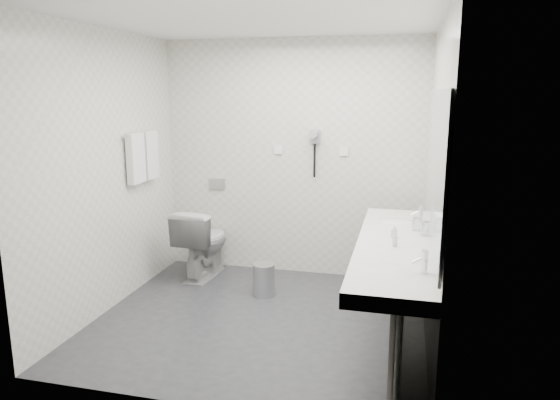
# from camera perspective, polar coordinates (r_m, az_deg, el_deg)

# --- Properties ---
(floor) EXTENTS (2.80, 2.80, 0.00)m
(floor) POSITION_cam_1_polar(r_m,az_deg,el_deg) (4.61, -2.32, -13.16)
(floor) COLOR #2C2C31
(floor) RESTS_ON ground
(ceiling) EXTENTS (2.80, 2.80, 0.00)m
(ceiling) POSITION_cam_1_polar(r_m,az_deg,el_deg) (4.21, -2.62, 19.35)
(ceiling) COLOR white
(ceiling) RESTS_ON wall_back
(wall_back) EXTENTS (2.80, 0.00, 2.80)m
(wall_back) POSITION_cam_1_polar(r_m,az_deg,el_deg) (5.48, 1.36, 4.55)
(wall_back) COLOR silver
(wall_back) RESTS_ON floor
(wall_front) EXTENTS (2.80, 0.00, 2.80)m
(wall_front) POSITION_cam_1_polar(r_m,az_deg,el_deg) (3.04, -9.34, -1.68)
(wall_front) COLOR silver
(wall_front) RESTS_ON floor
(wall_left) EXTENTS (0.00, 2.60, 2.60)m
(wall_left) POSITION_cam_1_polar(r_m,az_deg,el_deg) (4.82, -18.69, 2.88)
(wall_left) COLOR silver
(wall_left) RESTS_ON floor
(wall_right) EXTENTS (0.00, 2.60, 2.60)m
(wall_right) POSITION_cam_1_polar(r_m,az_deg,el_deg) (4.08, 16.80, 1.45)
(wall_right) COLOR silver
(wall_right) RESTS_ON floor
(vanity_counter) EXTENTS (0.55, 2.20, 0.10)m
(vanity_counter) POSITION_cam_1_polar(r_m,az_deg,el_deg) (3.98, 12.58, -5.24)
(vanity_counter) COLOR white
(vanity_counter) RESTS_ON floor
(vanity_panel) EXTENTS (0.03, 2.15, 0.75)m
(vanity_panel) POSITION_cam_1_polar(r_m,az_deg,el_deg) (4.12, 12.66, -10.91)
(vanity_panel) COLOR gray
(vanity_panel) RESTS_ON floor
(vanity_post_near) EXTENTS (0.06, 0.06, 0.75)m
(vanity_post_near) POSITION_cam_1_polar(r_m,az_deg,el_deg) (3.19, 12.73, -18.12)
(vanity_post_near) COLOR silver
(vanity_post_near) RESTS_ON floor
(vanity_post_far) EXTENTS (0.06, 0.06, 0.75)m
(vanity_post_far) POSITION_cam_1_polar(r_m,az_deg,el_deg) (5.10, 13.29, -6.44)
(vanity_post_far) COLOR silver
(vanity_post_far) RESTS_ON floor
(mirror) EXTENTS (0.02, 2.20, 1.05)m
(mirror) POSITION_cam_1_polar(r_m,az_deg,el_deg) (3.85, 16.89, 3.87)
(mirror) COLOR #B2BCC6
(mirror) RESTS_ON wall_right
(basin_near) EXTENTS (0.40, 0.31, 0.05)m
(basin_near) POSITION_cam_1_polar(r_m,az_deg,el_deg) (3.35, 12.31, -7.89)
(basin_near) COLOR white
(basin_near) RESTS_ON vanity_counter
(basin_far) EXTENTS (0.40, 0.31, 0.05)m
(basin_far) POSITION_cam_1_polar(r_m,az_deg,el_deg) (4.60, 12.81, -2.47)
(basin_far) COLOR white
(basin_far) RESTS_ON vanity_counter
(faucet_near) EXTENTS (0.04, 0.04, 0.15)m
(faucet_near) POSITION_cam_1_polar(r_m,az_deg,el_deg) (3.33, 15.75, -6.59)
(faucet_near) COLOR silver
(faucet_near) RESTS_ON vanity_counter
(faucet_far) EXTENTS (0.04, 0.04, 0.15)m
(faucet_far) POSITION_cam_1_polar(r_m,az_deg,el_deg) (4.58, 15.30, -1.50)
(faucet_far) COLOR silver
(faucet_far) RESTS_ON vanity_counter
(soap_bottle_a) EXTENTS (0.05, 0.05, 0.10)m
(soap_bottle_a) POSITION_cam_1_polar(r_m,az_deg,el_deg) (4.07, 12.59, -3.42)
(soap_bottle_a) COLOR beige
(soap_bottle_a) RESTS_ON vanity_counter
(soap_bottle_c) EXTENTS (0.05, 0.05, 0.11)m
(soap_bottle_c) POSITION_cam_1_polar(r_m,az_deg,el_deg) (3.84, 12.66, -4.28)
(soap_bottle_c) COLOR beige
(soap_bottle_c) RESTS_ON vanity_counter
(glass_left) EXTENTS (0.07, 0.07, 0.11)m
(glass_left) POSITION_cam_1_polar(r_m,az_deg,el_deg) (4.18, 15.83, -3.09)
(glass_left) COLOR silver
(glass_left) RESTS_ON vanity_counter
(glass_right) EXTENTS (0.06, 0.06, 0.11)m
(glass_right) POSITION_cam_1_polar(r_m,az_deg,el_deg) (4.31, 14.88, -2.60)
(glass_right) COLOR silver
(glass_right) RESTS_ON vanity_counter
(toilet) EXTENTS (0.46, 0.77, 0.75)m
(toilet) POSITION_cam_1_polar(r_m,az_deg,el_deg) (5.57, -8.57, -4.67)
(toilet) COLOR white
(toilet) RESTS_ON floor
(flush_plate) EXTENTS (0.18, 0.02, 0.12)m
(flush_plate) POSITION_cam_1_polar(r_m,az_deg,el_deg) (5.76, -6.99, 1.80)
(flush_plate) COLOR #B2B5BA
(flush_plate) RESTS_ON wall_back
(pedal_bin) EXTENTS (0.27, 0.27, 0.30)m
(pedal_bin) POSITION_cam_1_polar(r_m,az_deg,el_deg) (5.07, -1.80, -8.90)
(pedal_bin) COLOR #B2B5BA
(pedal_bin) RESTS_ON floor
(bin_lid) EXTENTS (0.22, 0.22, 0.02)m
(bin_lid) POSITION_cam_1_polar(r_m,az_deg,el_deg) (5.02, -1.81, -7.21)
(bin_lid) COLOR #B2B5BA
(bin_lid) RESTS_ON pedal_bin
(towel_rail) EXTENTS (0.02, 0.62, 0.02)m
(towel_rail) POSITION_cam_1_polar(r_m,az_deg,el_deg) (5.23, -15.21, 7.08)
(towel_rail) COLOR silver
(towel_rail) RESTS_ON wall_left
(towel_near) EXTENTS (0.07, 0.24, 0.48)m
(towel_near) POSITION_cam_1_polar(r_m,az_deg,el_deg) (5.12, -15.73, 4.48)
(towel_near) COLOR white
(towel_near) RESTS_ON towel_rail
(towel_far) EXTENTS (0.07, 0.24, 0.48)m
(towel_far) POSITION_cam_1_polar(r_m,az_deg,el_deg) (5.37, -14.27, 4.88)
(towel_far) COLOR white
(towel_far) RESTS_ON towel_rail
(dryer_cradle) EXTENTS (0.10, 0.04, 0.14)m
(dryer_cradle) POSITION_cam_1_polar(r_m,az_deg,el_deg) (5.38, 3.92, 7.06)
(dryer_cradle) COLOR gray
(dryer_cradle) RESTS_ON wall_back
(dryer_barrel) EXTENTS (0.08, 0.14, 0.08)m
(dryer_barrel) POSITION_cam_1_polar(r_m,az_deg,el_deg) (5.31, 3.79, 7.32)
(dryer_barrel) COLOR gray
(dryer_barrel) RESTS_ON dryer_cradle
(dryer_cord) EXTENTS (0.02, 0.02, 0.35)m
(dryer_cord) POSITION_cam_1_polar(r_m,az_deg,el_deg) (5.39, 3.85, 4.40)
(dryer_cord) COLOR black
(dryer_cord) RESTS_ON dryer_cradle
(switch_plate_a) EXTENTS (0.09, 0.02, 0.09)m
(switch_plate_a) POSITION_cam_1_polar(r_m,az_deg,el_deg) (5.49, -0.20, 5.62)
(switch_plate_a) COLOR white
(switch_plate_a) RESTS_ON wall_back
(switch_plate_b) EXTENTS (0.09, 0.02, 0.09)m
(switch_plate_b) POSITION_cam_1_polar(r_m,az_deg,el_deg) (5.37, 7.10, 5.38)
(switch_plate_b) COLOR white
(switch_plate_b) RESTS_ON wall_back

